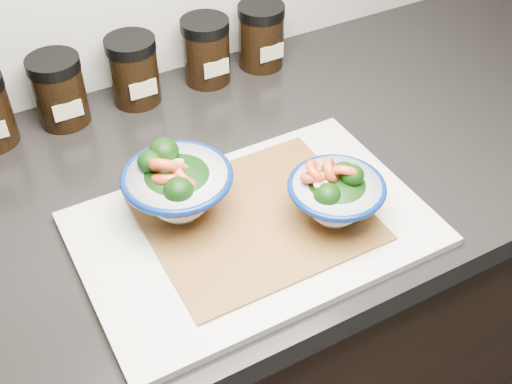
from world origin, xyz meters
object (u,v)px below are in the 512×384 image
cutting_board (254,229)px  bowl_left (177,186)px  spice_jar_d (206,51)px  spice_jar_e (261,36)px  spice_jar_b (59,91)px  spice_jar_c (134,70)px  bowl_right (335,194)px

cutting_board → bowl_left: (-0.07, 0.07, 0.05)m
spice_jar_d → spice_jar_e: (0.11, 0.00, 0.00)m
bowl_left → spice_jar_b: (-0.07, 0.30, -0.00)m
bowl_left → spice_jar_e: bearing=45.8°
spice_jar_b → spice_jar_c: bearing=0.0°
cutting_board → bowl_right: 0.12m
bowl_left → spice_jar_e: size_ratio=1.28×
cutting_board → spice_jar_d: spice_jar_d is taller
bowl_left → spice_jar_e: (0.29, 0.30, -0.00)m
bowl_right → bowl_left: bearing=148.3°
bowl_right → spice_jar_d: bearing=88.6°
bowl_right → spice_jar_b: 0.47m
spice_jar_c → spice_jar_b: bearing=180.0°
spice_jar_c → spice_jar_d: 0.13m
spice_jar_c → spice_jar_d: same height
cutting_board → spice_jar_e: size_ratio=3.98×
bowl_left → spice_jar_c: size_ratio=1.28×
spice_jar_b → spice_jar_e: size_ratio=1.00×
spice_jar_e → cutting_board: bearing=-120.4°
spice_jar_e → bowl_left: bearing=-134.2°
spice_jar_b → spice_jar_e: 0.36m
spice_jar_d → spice_jar_e: 0.11m
spice_jar_c → spice_jar_e: bearing=0.0°
bowl_right → spice_jar_e: (0.12, 0.40, 0.00)m
bowl_left → spice_jar_c: (0.05, 0.30, -0.00)m
spice_jar_c → spice_jar_e: (0.24, 0.00, 0.00)m
bowl_left → spice_jar_c: bearing=80.0°
cutting_board → spice_jar_d: 0.38m
spice_jar_d → cutting_board: bearing=-106.4°
spice_jar_b → spice_jar_c: 0.12m
spice_jar_c → spice_jar_d: (0.13, 0.00, 0.00)m
spice_jar_e → spice_jar_c: bearing=180.0°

